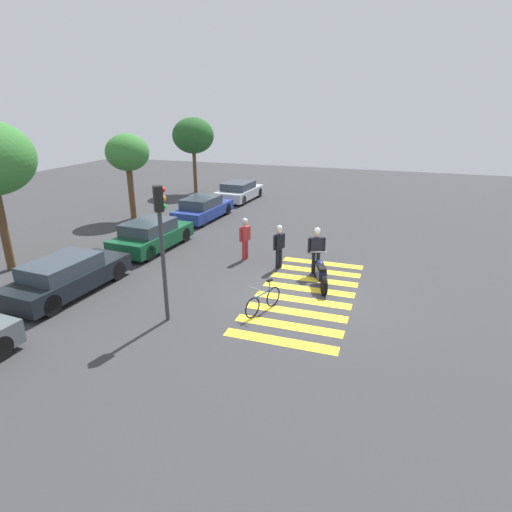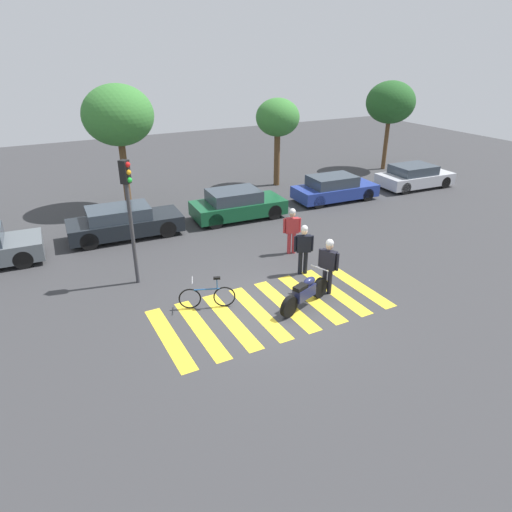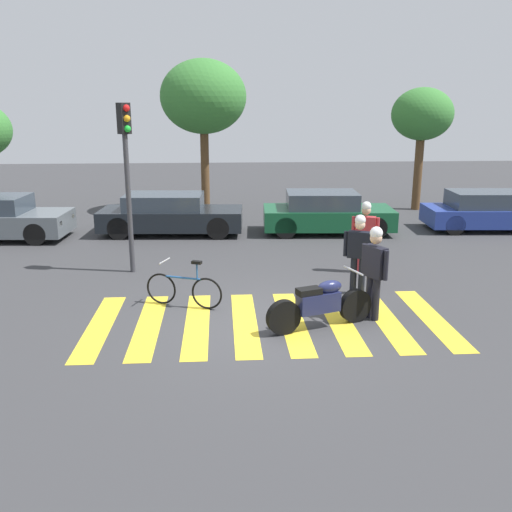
# 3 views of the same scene
# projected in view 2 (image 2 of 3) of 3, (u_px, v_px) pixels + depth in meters

# --- Properties ---
(ground_plane) EXTENTS (60.00, 60.00, 0.00)m
(ground_plane) POSITION_uv_depth(u_px,v_px,m) (272.00, 309.00, 13.46)
(ground_plane) COLOR #38383A
(police_motorcycle) EXTENTS (2.06, 0.95, 1.04)m
(police_motorcycle) POSITION_uv_depth(u_px,v_px,m) (305.00, 293.00, 13.40)
(police_motorcycle) COLOR black
(police_motorcycle) RESTS_ON ground_plane
(leaning_bicycle) EXTENTS (1.57, 0.69, 0.99)m
(leaning_bicycle) POSITION_uv_depth(u_px,v_px,m) (207.00, 296.00, 13.39)
(leaning_bicycle) COLOR black
(leaning_bicycle) RESTS_ON ground_plane
(officer_on_foot) EXTENTS (0.62, 0.36, 1.75)m
(officer_on_foot) POSITION_uv_depth(u_px,v_px,m) (304.00, 246.00, 15.14)
(officer_on_foot) COLOR black
(officer_on_foot) RESTS_ON ground_plane
(officer_by_motorcycle) EXTENTS (0.40, 0.61, 1.81)m
(officer_by_motorcycle) POSITION_uv_depth(u_px,v_px,m) (328.00, 262.00, 13.92)
(officer_by_motorcycle) COLOR black
(officer_by_motorcycle) RESTS_ON ground_plane
(pedestrian_bystander) EXTENTS (0.63, 0.35, 1.75)m
(pedestrian_bystander) POSITION_uv_depth(u_px,v_px,m) (292.00, 228.00, 16.66)
(pedestrian_bystander) COLOR #B22D33
(pedestrian_bystander) RESTS_ON ground_plane
(crosswalk_stripes) EXTENTS (6.75, 3.20, 0.01)m
(crosswalk_stripes) POSITION_uv_depth(u_px,v_px,m) (272.00, 309.00, 13.46)
(crosswalk_stripes) COLOR yellow
(crosswalk_stripes) RESTS_ON ground_plane
(car_black_suv) EXTENTS (4.53, 1.98, 1.28)m
(car_black_suv) POSITION_uv_depth(u_px,v_px,m) (124.00, 222.00, 18.28)
(car_black_suv) COLOR black
(car_black_suv) RESTS_ON ground_plane
(car_green_compact) EXTENTS (4.17, 2.05, 1.32)m
(car_green_compact) POSITION_uv_depth(u_px,v_px,m) (237.00, 205.00, 20.26)
(car_green_compact) COLOR black
(car_green_compact) RESTS_ON ground_plane
(car_blue_hatchback) EXTENTS (4.25, 1.96, 1.26)m
(car_blue_hatchback) POSITION_uv_depth(u_px,v_px,m) (334.00, 189.00, 22.62)
(car_blue_hatchback) COLOR black
(car_blue_hatchback) RESTS_ON ground_plane
(car_silver_sedan) EXTENTS (4.13, 2.11, 1.23)m
(car_silver_sedan) POSITION_uv_depth(u_px,v_px,m) (414.00, 176.00, 24.74)
(car_silver_sedan) COLOR black
(car_silver_sedan) RESTS_ON ground_plane
(traffic_light_pole) EXTENTS (0.34, 0.35, 4.02)m
(traffic_light_pole) POSITION_uv_depth(u_px,v_px,m) (129.00, 203.00, 13.83)
(traffic_light_pole) COLOR #38383D
(traffic_light_pole) RESTS_ON ground_plane
(street_tree_mid) EXTENTS (3.14, 3.14, 5.58)m
(street_tree_mid) POSITION_uv_depth(u_px,v_px,m) (118.00, 116.00, 20.18)
(street_tree_mid) COLOR brown
(street_tree_mid) RESTS_ON ground_plane
(street_tree_far) EXTENTS (2.29, 2.29, 4.60)m
(street_tree_far) POSITION_uv_depth(u_px,v_px,m) (278.00, 118.00, 23.94)
(street_tree_far) COLOR brown
(street_tree_far) RESTS_ON ground_plane
(street_tree_end) EXTENTS (2.87, 2.87, 5.21)m
(street_tree_end) POSITION_uv_depth(u_px,v_px,m) (391.00, 103.00, 27.06)
(street_tree_end) COLOR brown
(street_tree_end) RESTS_ON ground_plane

